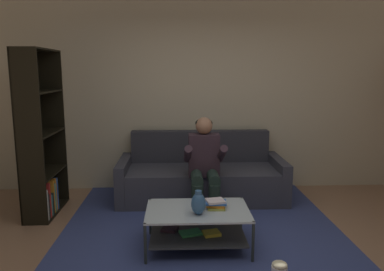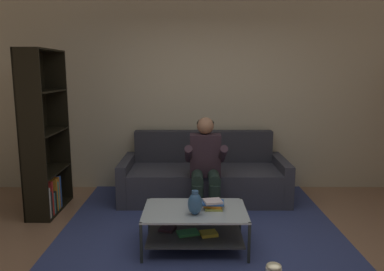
# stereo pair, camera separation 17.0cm
# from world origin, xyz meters

# --- Properties ---
(ground) EXTENTS (16.80, 16.80, 0.00)m
(ground) POSITION_xyz_m (0.00, 0.00, 0.00)
(ground) COLOR #9B7256
(back_partition) EXTENTS (8.40, 0.12, 2.90)m
(back_partition) POSITION_xyz_m (0.00, 2.46, 1.45)
(back_partition) COLOR beige
(back_partition) RESTS_ON ground
(couch) EXTENTS (2.24, 0.93, 0.89)m
(couch) POSITION_xyz_m (-0.00, 1.93, 0.29)
(couch) COLOR #383A45
(couch) RESTS_ON ground
(person_seated_center) EXTENTS (0.50, 0.58, 1.18)m
(person_seated_center) POSITION_xyz_m (-0.00, 1.38, 0.65)
(person_seated_center) COLOR #1F302A
(person_seated_center) RESTS_ON ground
(coffee_table) EXTENTS (1.01, 0.66, 0.40)m
(coffee_table) POSITION_xyz_m (-0.14, 0.44, 0.26)
(coffee_table) COLOR #B0C1CA
(coffee_table) RESTS_ON ground
(area_rug) EXTENTS (3.07, 3.44, 0.01)m
(area_rug) POSITION_xyz_m (-0.07, 1.06, 0.01)
(area_rug) COLOR navy
(area_rug) RESTS_ON ground
(vase) EXTENTS (0.14, 0.14, 0.24)m
(vase) POSITION_xyz_m (-0.14, 0.31, 0.51)
(vase) COLOR #2F5787
(vase) RESTS_ON coffee_table
(book_stack) EXTENTS (0.23, 0.20, 0.09)m
(book_stack) POSITION_xyz_m (0.05, 0.47, 0.45)
(book_stack) COLOR #AEB148
(book_stack) RESTS_ON coffee_table
(bookshelf) EXTENTS (0.30, 0.86, 2.00)m
(bookshelf) POSITION_xyz_m (-2.01, 1.43, 0.78)
(bookshelf) COLOR black
(bookshelf) RESTS_ON ground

